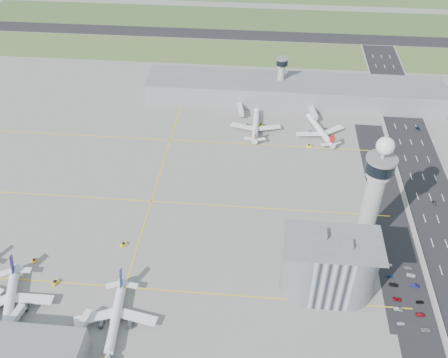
# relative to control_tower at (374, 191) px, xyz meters

# --- Properties ---
(ground) EXTENTS (1000.00, 1000.00, 0.00)m
(ground) POSITION_rel_control_tower_xyz_m (-72.00, -8.00, -35.04)
(ground) COLOR gray
(grass_strip_0) EXTENTS (480.00, 50.00, 0.08)m
(grass_strip_0) POSITION_rel_control_tower_xyz_m (-92.00, 217.00, -35.00)
(grass_strip_0) COLOR #46632F
(grass_strip_0) RESTS_ON ground
(grass_strip_1) EXTENTS (480.00, 60.00, 0.08)m
(grass_strip_1) POSITION_rel_control_tower_xyz_m (-92.00, 292.00, -35.00)
(grass_strip_1) COLOR #3C592A
(grass_strip_1) RESTS_ON ground
(runway) EXTENTS (480.00, 22.00, 0.10)m
(runway) POSITION_rel_control_tower_xyz_m (-92.00, 254.00, -34.98)
(runway) COLOR black
(runway) RESTS_ON ground
(barrier_left) EXTENTS (0.60, 500.00, 1.20)m
(barrier_left) POSITION_rel_control_tower_xyz_m (29.00, -8.00, -34.44)
(barrier_left) COLOR #9E9E99
(barrier_left) RESTS_ON ground
(landside_road) EXTENTS (18.00, 260.00, 0.08)m
(landside_road) POSITION_rel_control_tower_xyz_m (18.00, -18.00, -35.00)
(landside_road) COLOR black
(landside_road) RESTS_ON ground
(parking_lot) EXTENTS (20.00, 44.00, 0.10)m
(parking_lot) POSITION_rel_control_tower_xyz_m (16.00, -30.00, -34.99)
(parking_lot) COLOR black
(parking_lot) RESTS_ON ground
(taxiway_line_h_0) EXTENTS (260.00, 0.60, 0.01)m
(taxiway_line_h_0) POSITION_rel_control_tower_xyz_m (-112.00, -38.00, -35.04)
(taxiway_line_h_0) COLOR yellow
(taxiway_line_h_0) RESTS_ON ground
(taxiway_line_h_1) EXTENTS (260.00, 0.60, 0.01)m
(taxiway_line_h_1) POSITION_rel_control_tower_xyz_m (-112.00, 22.00, -35.04)
(taxiway_line_h_1) COLOR yellow
(taxiway_line_h_1) RESTS_ON ground
(taxiway_line_h_2) EXTENTS (260.00, 0.60, 0.01)m
(taxiway_line_h_2) POSITION_rel_control_tower_xyz_m (-112.00, 82.00, -35.04)
(taxiway_line_h_2) COLOR yellow
(taxiway_line_h_2) RESTS_ON ground
(taxiway_line_v) EXTENTS (0.60, 260.00, 0.01)m
(taxiway_line_v) POSITION_rel_control_tower_xyz_m (-112.00, 22.00, -35.04)
(taxiway_line_v) COLOR yellow
(taxiway_line_v) RESTS_ON ground
(control_tower) EXTENTS (14.00, 14.00, 64.50)m
(control_tower) POSITION_rel_control_tower_xyz_m (0.00, 0.00, 0.00)
(control_tower) COLOR #ADAAA5
(control_tower) RESTS_ON ground
(secondary_tower) EXTENTS (8.60, 8.60, 31.90)m
(secondary_tower) POSITION_rel_control_tower_xyz_m (-42.00, 142.00, -16.24)
(secondary_tower) COLOR #ADAAA5
(secondary_tower) RESTS_ON ground
(admin_building) EXTENTS (42.00, 24.00, 33.50)m
(admin_building) POSITION_rel_control_tower_xyz_m (-20.01, -30.00, -19.74)
(admin_building) COLOR #B2B2B7
(admin_building) RESTS_ON ground
(terminal_pier) EXTENTS (210.00, 32.00, 15.80)m
(terminal_pier) POSITION_rel_control_tower_xyz_m (-32.00, 140.00, -27.14)
(terminal_pier) COLOR gray
(terminal_pier) RESTS_ON ground
(airplane_near_b) EXTENTS (48.89, 53.36, 12.43)m
(airplane_near_b) POSITION_rel_control_tower_xyz_m (-158.98, -54.73, -28.82)
(airplane_near_b) COLOR white
(airplane_near_b) RESTS_ON ground
(airplane_near_c) EXTENTS (40.17, 45.98, 11.99)m
(airplane_near_c) POSITION_rel_control_tower_xyz_m (-110.82, -57.91, -29.04)
(airplane_near_c) COLOR white
(airplane_near_c) RESTS_ON ground
(airplane_far_a) EXTENTS (34.02, 39.94, 11.13)m
(airplane_far_a) POSITION_rel_control_tower_xyz_m (-57.59, 100.19, -29.48)
(airplane_far_a) COLOR white
(airplane_far_a) RESTS_ON ground
(airplane_far_b) EXTENTS (45.72, 49.14, 11.11)m
(airplane_far_b) POSITION_rel_control_tower_xyz_m (-15.39, 98.12, -29.48)
(airplane_far_b) COLOR white
(airplane_far_b) RESTS_ON ground
(jet_bridge_near_1) EXTENTS (5.39, 14.31, 5.70)m
(jet_bridge_near_1) POSITION_rel_control_tower_xyz_m (-155.00, -69.00, -32.19)
(jet_bridge_near_1) COLOR silver
(jet_bridge_near_1) RESTS_ON ground
(jet_bridge_near_2) EXTENTS (5.39, 14.31, 5.70)m
(jet_bridge_near_2) POSITION_rel_control_tower_xyz_m (-125.00, -69.00, -32.19)
(jet_bridge_near_2) COLOR silver
(jet_bridge_near_2) RESTS_ON ground
(jet_bridge_far_0) EXTENTS (5.39, 14.31, 5.70)m
(jet_bridge_far_0) POSITION_rel_control_tower_xyz_m (-70.00, 124.00, -32.19)
(jet_bridge_far_0) COLOR silver
(jet_bridge_far_0) RESTS_ON ground
(jet_bridge_far_1) EXTENTS (5.39, 14.31, 5.70)m
(jet_bridge_far_1) POSITION_rel_control_tower_xyz_m (-20.00, 124.00, -32.19)
(jet_bridge_far_1) COLOR silver
(jet_bridge_far_1) RESTS_ON ground
(tug_1) EXTENTS (3.29, 2.91, 1.59)m
(tug_1) POSITION_rel_control_tower_xyz_m (-159.73, -26.57, -34.25)
(tug_1) COLOR #F6AD1B
(tug_1) RESTS_ON ground
(tug_2) EXTENTS (3.39, 3.84, 1.86)m
(tug_2) POSITION_rel_control_tower_xyz_m (-144.70, -38.81, -34.11)
(tug_2) COLOR gold
(tug_2) RESTS_ON ground
(tug_3) EXTENTS (3.68, 3.72, 1.80)m
(tug_3) POSITION_rel_control_tower_xyz_m (-119.02, -12.22, -34.14)
(tug_3) COLOR yellow
(tug_3) RESTS_ON ground
(tug_4) EXTENTS (3.97, 3.72, 1.90)m
(tug_4) POSITION_rel_control_tower_xyz_m (-53.95, 104.05, -34.09)
(tug_4) COLOR yellow
(tug_4) RESTS_ON ground
(tug_5) EXTENTS (3.05, 2.15, 1.73)m
(tug_5) POSITION_rel_control_tower_xyz_m (-22.95, 82.72, -34.18)
(tug_5) COLOR yellow
(tug_5) RESTS_ON ground
(car_lot_0) EXTENTS (3.43, 1.61, 1.14)m
(car_lot_0) POSITION_rel_control_tower_xyz_m (11.32, -46.57, -34.47)
(car_lot_0) COLOR white
(car_lot_0) RESTS_ON ground
(car_lot_1) EXTENTS (3.96, 1.55, 1.29)m
(car_lot_1) POSITION_rel_control_tower_xyz_m (11.52, -39.11, -34.40)
(car_lot_1) COLOR #949495
(car_lot_1) RESTS_ON ground
(car_lot_2) EXTENTS (4.14, 2.36, 1.09)m
(car_lot_2) POSITION_rel_control_tower_xyz_m (12.03, -33.65, -34.50)
(car_lot_2) COLOR maroon
(car_lot_2) RESTS_ON ground
(car_lot_3) EXTENTS (4.40, 2.20, 1.23)m
(car_lot_3) POSITION_rel_control_tower_xyz_m (11.83, -25.49, -34.43)
(car_lot_3) COLOR black
(car_lot_3) RESTS_ON ground
(car_lot_4) EXTENTS (3.34, 1.75, 1.08)m
(car_lot_4) POSITION_rel_control_tower_xyz_m (10.87, -20.44, -34.50)
(car_lot_4) COLOR navy
(car_lot_4) RESTS_ON ground
(car_lot_5) EXTENTS (3.52, 1.24, 1.16)m
(car_lot_5) POSITION_rel_control_tower_xyz_m (11.34, -13.52, -34.46)
(car_lot_5) COLOR #B1B7C6
(car_lot_5) RESTS_ON ground
(car_lot_6) EXTENTS (4.08, 2.10, 1.10)m
(car_lot_6) POSITION_rel_control_tower_xyz_m (21.37, -48.91, -34.49)
(car_lot_6) COLOR #979797
(car_lot_6) RESTS_ON ground
(car_lot_7) EXTENTS (4.27, 1.75, 1.24)m
(car_lot_7) POSITION_rel_control_tower_xyz_m (20.62, -41.19, -34.42)
(car_lot_7) COLOR maroon
(car_lot_7) RESTS_ON ground
(car_lot_8) EXTENTS (3.51, 1.64, 1.16)m
(car_lot_8) POSITION_rel_control_tower_xyz_m (21.86, -34.34, -34.46)
(car_lot_8) COLOR black
(car_lot_8) RESTS_ON ground
(car_lot_9) EXTENTS (4.08, 1.89, 1.30)m
(car_lot_9) POSITION_rel_control_tower_xyz_m (21.60, -25.23, -34.39)
(car_lot_9) COLOR navy
(car_lot_9) RESTS_ON ground
(car_lot_10) EXTENTS (4.39, 2.36, 1.17)m
(car_lot_10) POSITION_rel_control_tower_xyz_m (20.93, -18.95, -34.45)
(car_lot_10) COLOR white
(car_lot_10) RESTS_ON ground
(car_lot_11) EXTENTS (4.13, 1.74, 1.19)m
(car_lot_11) POSITION_rel_control_tower_xyz_m (20.55, -14.50, -34.45)
(car_lot_11) COLOR gray
(car_lot_11) RESTS_ON ground
(car_hw_1) EXTENTS (1.45, 3.54, 1.14)m
(car_hw_1) POSITION_rel_control_tower_xyz_m (43.89, 34.40, -34.47)
(car_hw_1) COLOR black
(car_hw_1) RESTS_ON ground
(car_hw_2) EXTENTS (2.53, 4.57, 1.21)m
(car_hw_2) POSITION_rel_control_tower_xyz_m (50.46, 109.84, -34.44)
(car_hw_2) COLOR navy
(car_hw_2) RESTS_ON ground
(car_hw_4) EXTENTS (1.71, 3.54, 1.16)m
(car_hw_4) POSITION_rel_control_tower_xyz_m (36.62, 171.27, -34.46)
(car_hw_4) COLOR slate
(car_hw_4) RESTS_ON ground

